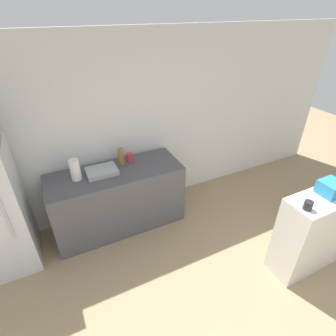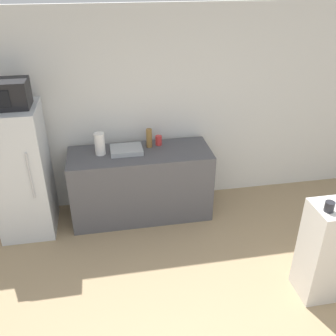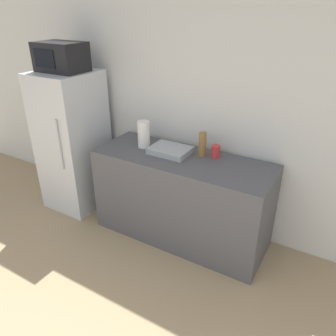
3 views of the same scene
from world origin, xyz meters
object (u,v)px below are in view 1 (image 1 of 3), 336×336
(basket, at_px, (331,188))
(paper_towel_roll, at_px, (75,170))
(bottle_short, at_px, (129,157))
(jar, at_px, (308,205))
(bottle_tall, at_px, (121,157))

(basket, xyz_separation_m, paper_towel_roll, (-2.40, 1.70, -0.07))
(bottle_short, height_order, basket, basket)
(bottle_short, bearing_deg, basket, -48.02)
(bottle_short, xyz_separation_m, basket, (1.65, -1.83, 0.15))
(jar, bearing_deg, basket, 9.81)
(bottle_tall, bearing_deg, jar, -54.13)
(basket, bearing_deg, jar, -170.19)
(jar, bearing_deg, bottle_tall, 125.87)
(bottle_tall, bearing_deg, paper_towel_roll, -170.91)
(basket, height_order, jar, basket)
(bottle_tall, relative_size, bottle_short, 1.97)
(bottle_short, relative_size, basket, 0.53)
(bottle_short, xyz_separation_m, paper_towel_roll, (-0.75, -0.13, 0.08))
(bottle_short, height_order, paper_towel_roll, paper_towel_roll)
(bottle_tall, xyz_separation_m, jar, (1.35, -1.87, 0.06))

